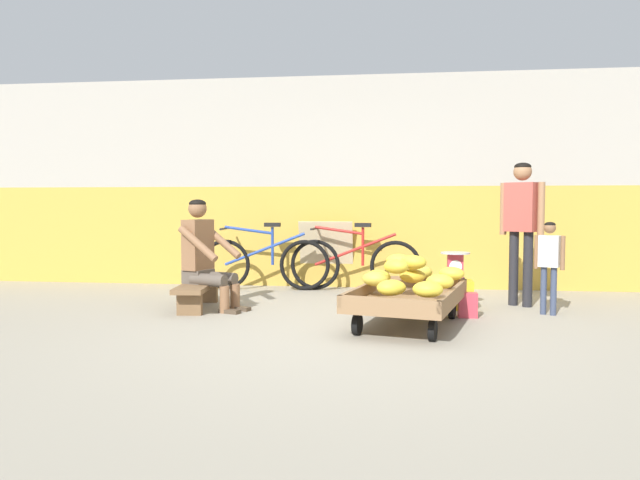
# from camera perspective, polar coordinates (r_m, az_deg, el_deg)

# --- Properties ---
(ground_plane) EXTENTS (80.00, 80.00, 0.00)m
(ground_plane) POSITION_cam_1_polar(r_m,az_deg,el_deg) (5.05, 2.06, -9.08)
(ground_plane) COLOR gray
(back_wall) EXTENTS (16.00, 0.30, 2.75)m
(back_wall) POSITION_cam_1_polar(r_m,az_deg,el_deg) (8.01, 4.12, 5.45)
(back_wall) COLOR gold
(back_wall) RESTS_ON ground
(banana_cart) EXTENTS (1.16, 1.60, 0.36)m
(banana_cart) POSITION_cam_1_polar(r_m,az_deg,el_deg) (5.45, 8.32, -5.62)
(banana_cart) COLOR #8E6B47
(banana_cart) RESTS_ON ground
(banana_pile) EXTENTS (0.98, 1.42, 0.27)m
(banana_pile) POSITION_cam_1_polar(r_m,az_deg,el_deg) (5.47, 8.49, -3.26)
(banana_pile) COLOR gold
(banana_pile) RESTS_ON banana_cart
(low_bench) EXTENTS (0.41, 1.12, 0.27)m
(low_bench) POSITION_cam_1_polar(r_m,az_deg,el_deg) (6.45, -11.42, -4.60)
(low_bench) COLOR brown
(low_bench) RESTS_ON ground
(vendor_seated) EXTENTS (0.73, 0.61, 1.14)m
(vendor_seated) POSITION_cam_1_polar(r_m,az_deg,el_deg) (6.36, -10.84, -1.38)
(vendor_seated) COLOR brown
(vendor_seated) RESTS_ON ground
(plastic_crate) EXTENTS (0.36, 0.28, 0.30)m
(plastic_crate) POSITION_cam_1_polar(r_m,az_deg,el_deg) (6.45, 12.63, -5.06)
(plastic_crate) COLOR gold
(plastic_crate) RESTS_ON ground
(weighing_scale) EXTENTS (0.30, 0.30, 0.29)m
(weighing_scale) POSITION_cam_1_polar(r_m,az_deg,el_deg) (6.41, 12.67, -2.38)
(weighing_scale) COLOR #28282D
(weighing_scale) RESTS_ON plastic_crate
(bicycle_near_left) EXTENTS (1.66, 0.48, 0.86)m
(bicycle_near_left) POSITION_cam_1_polar(r_m,az_deg,el_deg) (7.69, -5.28, -2.11)
(bicycle_near_left) COLOR black
(bicycle_near_left) RESTS_ON ground
(bicycle_far_left) EXTENTS (1.66, 0.48, 0.86)m
(bicycle_far_left) POSITION_cam_1_polar(r_m,az_deg,el_deg) (7.58, 3.29, -2.18)
(bicycle_far_left) COLOR black
(bicycle_far_left) RESTS_ON ground
(sign_board) EXTENTS (0.70, 0.28, 0.87)m
(sign_board) POSITION_cam_1_polar(r_m,az_deg,el_deg) (7.90, 0.60, -1.36)
(sign_board) COLOR #C6B289
(sign_board) RESTS_ON ground
(customer_adult) EXTENTS (0.41, 0.35, 1.53)m
(customer_adult) POSITION_cam_1_polar(r_m,az_deg,el_deg) (6.76, 18.54, 2.06)
(customer_adult) COLOR #232328
(customer_adult) RESTS_ON ground
(customer_child) EXTENTS (0.27, 0.19, 0.92)m
(customer_child) POSITION_cam_1_polar(r_m,az_deg,el_deg) (6.33, 20.86, -1.56)
(customer_child) COLOR #38425B
(customer_child) RESTS_ON ground
(shopping_bag) EXTENTS (0.18, 0.12, 0.24)m
(shopping_bag) POSITION_cam_1_polar(r_m,az_deg,el_deg) (6.01, 13.79, -5.99)
(shopping_bag) COLOR #D13D4C
(shopping_bag) RESTS_ON ground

